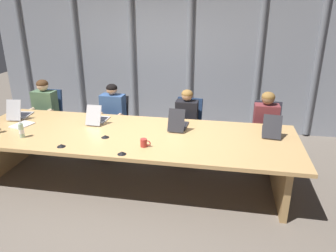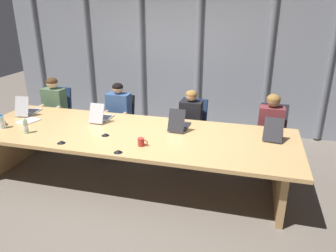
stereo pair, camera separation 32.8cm
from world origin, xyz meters
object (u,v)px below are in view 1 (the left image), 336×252
(person_left_mid, at_px, (111,115))
(person_center, at_px, (186,121))
(laptop_left_mid, at_px, (98,118))
(office_chair_left_end, at_px, (49,124))
(laptop_right_mid, at_px, (271,129))
(conference_mic_right_side, at_px, (105,136))
(office_chair_center, at_px, (187,134))
(person_left_end, at_px, (43,109))
(person_right_mid, at_px, (266,124))
(conference_mic_left_side, at_px, (61,145))
(conference_mic_middle, at_px, (122,153))
(office_chair_right_mid, at_px, (266,139))
(laptop_left_end, at_px, (20,114))
(water_bottle_primary, at_px, (21,131))
(spiral_notepad, at_px, (22,125))
(coffee_mug_far, at_px, (144,143))
(laptop_center, at_px, (178,124))
(office_chair_left_mid, at_px, (114,129))

(person_left_mid, height_order, person_center, person_left_mid)
(laptop_left_mid, bearing_deg, office_chair_left_end, 61.24)
(laptop_right_mid, height_order, conference_mic_right_side, laptop_right_mid)
(office_chair_center, distance_m, person_left_end, 2.57)
(office_chair_center, height_order, person_left_end, person_left_end)
(laptop_right_mid, bearing_deg, person_right_mid, 6.08)
(conference_mic_left_side, height_order, conference_mic_middle, same)
(conference_mic_left_side, bearing_deg, office_chair_right_mid, 31.75)
(laptop_left_end, distance_m, conference_mic_right_side, 1.71)
(water_bottle_primary, bearing_deg, person_left_end, 110.25)
(office_chair_left_end, xyz_separation_m, office_chair_right_mid, (3.87, -0.00, -0.01))
(laptop_left_end, relative_size, conference_mic_right_side, 4.28)
(laptop_right_mid, relative_size, person_left_mid, 0.45)
(water_bottle_primary, bearing_deg, laptop_left_mid, 44.63)
(spiral_notepad, bearing_deg, coffee_mug_far, 3.05)
(laptop_center, relative_size, conference_mic_right_side, 4.35)
(laptop_center, xyz_separation_m, person_right_mid, (1.30, 0.60, -0.14))
(office_chair_center, distance_m, conference_mic_right_side, 1.65)
(person_left_end, height_order, conference_mic_right_side, person_left_end)
(person_right_mid, bearing_deg, person_center, -90.33)
(person_center, bearing_deg, person_left_end, -88.74)
(laptop_left_end, height_order, laptop_right_mid, laptop_left_end)
(coffee_mug_far, height_order, spiral_notepad, coffee_mug_far)
(laptop_left_mid, height_order, water_bottle_primary, laptop_left_mid)
(laptop_center, xyz_separation_m, conference_mic_middle, (-0.54, -0.98, -0.04))
(office_chair_left_end, xyz_separation_m, spiral_notepad, (0.24, -1.09, 0.39))
(office_chair_left_mid, bearing_deg, office_chair_left_end, -83.33)
(person_left_end, height_order, person_left_mid, person_left_end)
(laptop_left_end, bearing_deg, office_chair_left_end, -6.21)
(person_left_end, bearing_deg, conference_mic_middle, 53.83)
(office_chair_left_end, distance_m, person_right_mid, 3.85)
(laptop_center, relative_size, spiral_notepad, 1.37)
(office_chair_left_mid, relative_size, office_chair_right_mid, 0.97)
(person_center, bearing_deg, coffee_mug_far, -13.81)
(office_chair_left_end, distance_m, coffee_mug_far, 2.69)
(office_chair_left_end, height_order, conference_mic_middle, office_chair_left_end)
(office_chair_left_mid, bearing_deg, laptop_left_end, -52.43)
(person_right_mid, distance_m, water_bottle_primary, 3.57)
(office_chair_right_mid, bearing_deg, office_chair_left_mid, -87.97)
(laptop_center, distance_m, water_bottle_primary, 2.14)
(conference_mic_middle, bearing_deg, coffee_mug_far, 51.36)
(laptop_left_end, xyz_separation_m, person_right_mid, (3.84, 0.60, -0.14))
(person_left_mid, xyz_separation_m, conference_mic_right_side, (0.32, -1.13, 0.09))
(office_chair_left_mid, distance_m, person_left_end, 1.29)
(conference_mic_middle, bearing_deg, person_center, 70.13)
(office_chair_right_mid, xyz_separation_m, spiral_notepad, (-3.63, -1.08, 0.40))
(office_chair_left_mid, relative_size, person_left_end, 0.76)
(office_chair_right_mid, xyz_separation_m, conference_mic_middle, (-1.87, -1.74, 0.41))
(laptop_left_mid, xyz_separation_m, spiral_notepad, (-1.05, -0.36, -0.05))
(office_chair_left_end, relative_size, person_left_end, 0.80)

